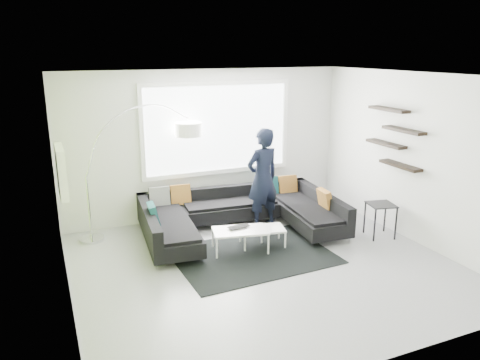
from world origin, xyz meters
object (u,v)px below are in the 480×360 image
Objects in this scene: coffee_table at (251,238)px; arc_lamp at (86,177)px; sectional_sofa at (241,217)px; side_table at (380,220)px; person at (263,178)px; laptop at (240,228)px.

arc_lamp reaches higher than coffee_table.
sectional_sofa reaches higher than side_table.
arc_lamp is (-2.45, 0.73, 0.81)m from sectional_sofa.
sectional_sofa is 1.56× the size of arc_lamp.
sectional_sofa is 5.94× the size of side_table.
arc_lamp is 1.24× the size of person.
side_table is 1.47× the size of laptop.
person reaches higher than laptop.
person is (2.97, -0.54, -0.22)m from arc_lamp.
coffee_table is at bearing 42.79° from person.
sectional_sofa is at bearing 58.42° from laptop.
person reaches higher than sectional_sofa.
sectional_sofa is 0.81m from person.
person is 1.27m from laptop.
sectional_sofa is 0.70m from laptop.
side_table is at bearing -21.12° from sectional_sofa.
arc_lamp is 5.61× the size of laptop.
coffee_table is at bearing 169.57° from side_table.
sectional_sofa reaches higher than laptop.
arc_lamp is at bearing 158.75° from side_table.
arc_lamp is 3.81× the size of side_table.
coffee_table is 0.61× the size of person.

